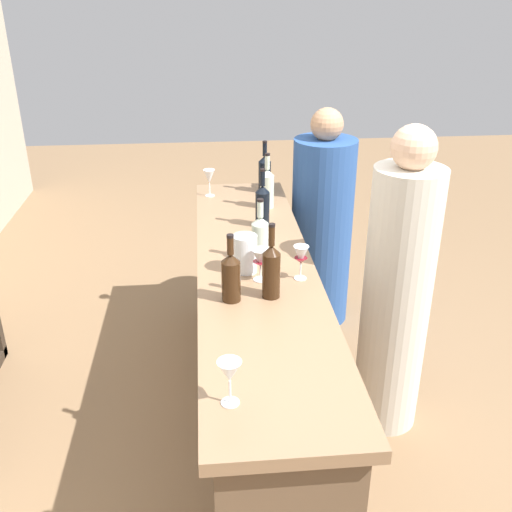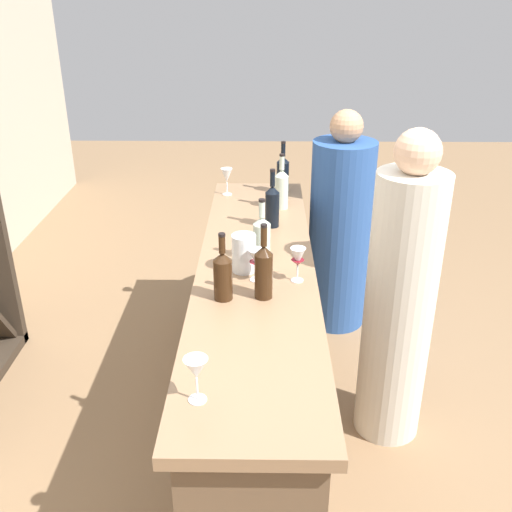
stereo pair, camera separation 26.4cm
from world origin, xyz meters
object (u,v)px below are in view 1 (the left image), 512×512
(wine_bottle_far_right_near_black, at_px, (265,173))
(water_pitcher, at_px, (245,254))
(wine_glass_near_right, at_px, (230,372))
(wine_bottle_second_right_near_black, at_px, (262,205))
(wine_bottle_second_left_amber_brown, at_px, (271,270))
(wine_bottle_center_clear_pale, at_px, (260,237))
(person_center_guest, at_px, (322,229))
(person_left_guest, at_px, (396,297))
(wine_glass_far_left, at_px, (209,177))
(wine_bottle_leftmost_amber_brown, at_px, (231,276))
(wine_glass_near_left, at_px, (301,257))
(wine_glass_near_center, at_px, (261,260))
(wine_bottle_rightmost_clear_pale, at_px, (267,187))

(wine_bottle_far_right_near_black, xyz_separation_m, water_pitcher, (-1.11, 0.21, -0.04))
(wine_glass_near_right, bearing_deg, wine_bottle_second_right_near_black, -9.83)
(wine_bottle_second_left_amber_brown, bearing_deg, water_pitcher, 19.92)
(wine_bottle_center_clear_pale, relative_size, person_center_guest, 0.21)
(person_left_guest, bearing_deg, wine_glass_far_left, -48.68)
(wine_bottle_leftmost_amber_brown, distance_m, wine_glass_far_left, 1.33)
(wine_bottle_second_right_near_black, distance_m, wine_bottle_far_right_near_black, 0.57)
(wine_bottle_far_right_near_black, distance_m, wine_glass_near_left, 1.21)
(wine_glass_near_left, distance_m, wine_glass_near_center, 0.18)
(wine_bottle_center_clear_pale, bearing_deg, wine_glass_far_left, 13.24)
(wine_bottle_center_clear_pale, bearing_deg, person_left_guest, -99.63)
(wine_bottle_leftmost_amber_brown, distance_m, wine_glass_near_center, 0.22)
(wine_bottle_rightmost_clear_pale, bearing_deg, wine_bottle_second_left_amber_brown, 174.59)
(wine_bottle_second_left_amber_brown, distance_m, wine_glass_near_center, 0.16)
(wine_glass_near_right, bearing_deg, wine_glass_far_left, 0.62)
(wine_bottle_center_clear_pale, distance_m, wine_glass_near_center, 0.22)
(wine_glass_near_left, height_order, person_left_guest, person_left_guest)
(wine_bottle_center_clear_pale, distance_m, wine_bottle_far_right_near_black, 1.00)
(wine_bottle_far_right_near_black, relative_size, wine_glass_near_center, 2.18)
(wine_glass_far_left, xyz_separation_m, person_left_guest, (-1.06, -0.88, -0.30))
(wine_bottle_second_left_amber_brown, height_order, water_pitcher, wine_bottle_second_left_amber_brown)
(wine_bottle_center_clear_pale, distance_m, wine_bottle_rightmost_clear_pale, 0.72)
(wine_bottle_leftmost_amber_brown, height_order, wine_bottle_rightmost_clear_pale, wine_bottle_rightmost_clear_pale)
(wine_glass_near_center, height_order, wine_glass_near_right, wine_glass_near_right)
(wine_bottle_rightmost_clear_pale, height_order, water_pitcher, wine_bottle_rightmost_clear_pale)
(wine_bottle_second_left_amber_brown, xyz_separation_m, wine_bottle_center_clear_pale, (0.37, 0.01, -0.01))
(person_center_guest, bearing_deg, water_pitcher, 71.81)
(wine_bottle_center_clear_pale, distance_m, wine_glass_near_left, 0.27)
(wine_bottle_rightmost_clear_pale, bearing_deg, wine_glass_near_center, 171.90)
(wine_bottle_leftmost_amber_brown, distance_m, wine_glass_near_left, 0.36)
(wine_bottle_rightmost_clear_pale, relative_size, wine_bottle_far_right_near_black, 1.00)
(wine_glass_near_center, bearing_deg, wine_glass_far_left, 9.91)
(wine_bottle_leftmost_amber_brown, relative_size, wine_bottle_center_clear_pale, 0.97)
(wine_bottle_second_right_near_black, bearing_deg, wine_glass_near_center, 173.35)
(wine_bottle_second_left_amber_brown, distance_m, wine_bottle_center_clear_pale, 0.37)
(wine_glass_near_left, bearing_deg, wine_bottle_second_left_amber_brown, 134.79)
(wine_bottle_leftmost_amber_brown, xyz_separation_m, wine_glass_near_left, (0.16, -0.32, -0.00))
(wine_bottle_far_right_near_black, relative_size, wine_glass_far_left, 1.94)
(wine_bottle_center_clear_pale, height_order, person_center_guest, person_center_guest)
(wine_glass_near_left, height_order, wine_glass_far_left, wine_glass_far_left)
(wine_glass_near_center, distance_m, person_left_guest, 0.74)
(wine_bottle_far_right_near_black, distance_m, water_pitcher, 1.13)
(person_left_guest, bearing_deg, wine_bottle_leftmost_amber_brown, 19.72)
(wine_bottle_far_right_near_black, bearing_deg, wine_bottle_leftmost_amber_brown, 168.21)
(wine_glass_near_left, relative_size, wine_glass_near_center, 1.07)
(wine_bottle_rightmost_clear_pale, height_order, wine_glass_near_left, wine_bottle_rightmost_clear_pale)
(wine_bottle_rightmost_clear_pale, height_order, wine_glass_far_left, wine_bottle_rightmost_clear_pale)
(wine_glass_near_center, relative_size, wine_glass_far_left, 0.89)
(wine_glass_near_center, xyz_separation_m, person_left_guest, (0.10, -0.68, -0.28))
(wine_glass_near_left, bearing_deg, wine_glass_near_center, 88.44)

